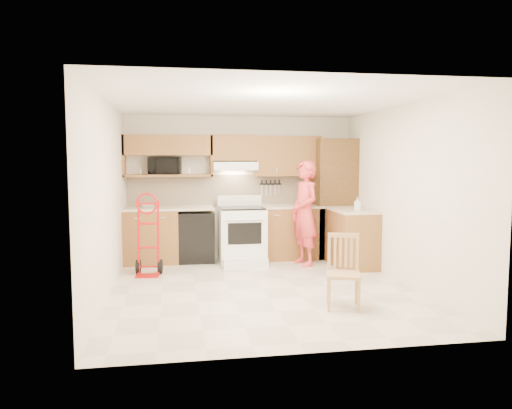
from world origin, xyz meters
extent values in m
cube|color=#BEB2A4|center=(0.00, 0.00, -0.01)|extent=(4.00, 4.50, 0.02)
cube|color=white|center=(0.00, 0.00, 2.51)|extent=(4.00, 4.50, 0.02)
cube|color=white|center=(0.00, 2.26, 1.25)|extent=(4.00, 0.02, 2.50)
cube|color=white|center=(0.00, -2.26, 1.25)|extent=(4.00, 0.02, 2.50)
cube|color=white|center=(-2.01, 0.00, 1.25)|extent=(0.02, 4.50, 2.50)
cube|color=white|center=(2.01, 0.00, 1.25)|extent=(0.02, 4.50, 2.50)
cube|color=beige|center=(0.00, 2.23, 1.20)|extent=(3.92, 0.03, 0.55)
cube|color=brown|center=(-1.55, 1.95, 0.45)|extent=(0.90, 0.60, 0.90)
cube|color=black|center=(-0.80, 1.95, 0.42)|extent=(0.60, 0.60, 0.85)
cube|color=brown|center=(0.83, 1.95, 0.45)|extent=(1.14, 0.60, 0.90)
cube|color=#C3B59B|center=(-1.25, 1.95, 0.92)|extent=(1.50, 0.63, 0.04)
cube|color=#C3B59B|center=(0.83, 1.95, 0.92)|extent=(1.14, 0.63, 0.04)
cube|color=brown|center=(1.70, 1.15, 0.45)|extent=(0.60, 1.00, 0.90)
cube|color=#C3B59B|center=(1.70, 1.15, 0.92)|extent=(0.63, 1.00, 0.04)
cube|color=brown|center=(1.65, 1.95, 1.05)|extent=(0.70, 0.60, 2.10)
cube|color=brown|center=(-1.25, 2.08, 1.98)|extent=(1.50, 0.33, 0.34)
cube|color=brown|center=(-1.25, 2.08, 1.47)|extent=(1.50, 0.33, 0.04)
cube|color=brown|center=(-0.12, 2.08, 1.94)|extent=(0.76, 0.33, 0.44)
cube|color=brown|center=(0.83, 2.08, 1.80)|extent=(1.14, 0.33, 0.70)
cube|color=white|center=(-0.12, 2.02, 1.63)|extent=(0.76, 0.46, 0.14)
imported|color=black|center=(-1.31, 2.08, 1.64)|extent=(0.57, 0.42, 0.29)
imported|color=#E33C40|center=(0.96, 1.35, 0.86)|extent=(0.56, 0.71, 1.72)
imported|color=white|center=(1.70, 0.94, 1.04)|extent=(0.12, 0.12, 0.21)
imported|color=white|center=(-1.60, 1.95, 0.97)|extent=(0.28, 0.28, 0.06)
camera|label=1|loc=(-1.15, -6.40, 1.76)|focal=34.39mm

